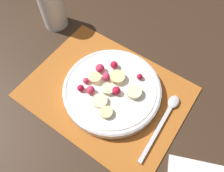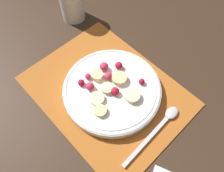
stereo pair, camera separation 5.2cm
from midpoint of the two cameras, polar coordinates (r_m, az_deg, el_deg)
The scene contains 5 objects.
ground_plane at distance 0.55m, azimuth 1.23°, elevation -1.59°, with size 3.00×3.00×0.00m, color #382619.
placemat at distance 0.55m, azimuth 1.24°, elevation -1.44°, with size 0.39×0.30×0.01m.
fruit_bowl at distance 0.53m, azimuth 2.74°, elevation -1.09°, with size 0.24×0.24×0.05m.
spoon at distance 0.53m, azimuth 15.55°, elevation -9.89°, with size 0.03×0.19×0.01m.
drinking_glass at distance 0.69m, azimuth -8.29°, elevation 20.83°, with size 0.07×0.07×0.11m.
Camera 2 is at (-0.20, 0.17, 0.49)m, focal length 35.00 mm.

